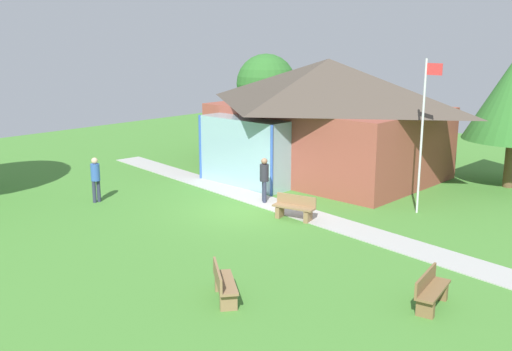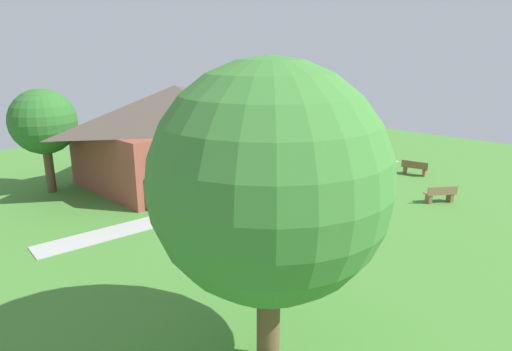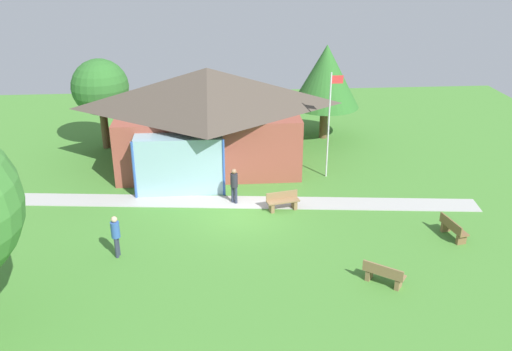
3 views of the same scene
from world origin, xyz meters
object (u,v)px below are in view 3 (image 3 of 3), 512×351
object	(u,v)px
bench_lawn_far_right	(453,229)
bench_front_right	(384,275)
visitor_strolling_lawn	(116,233)
tree_behind_pavilion_right	(326,76)
tree_behind_pavilion_left	(100,88)
bench_rear_near_path	(283,202)
visitor_on_path	(234,183)
pavilion	(207,115)
flagpole	(330,121)

from	to	relation	value
bench_lawn_far_right	bench_front_right	bearing A→B (deg)	-62.11
visitor_strolling_lawn	tree_behind_pavilion_right	world-z (taller)	tree_behind_pavilion_right
bench_front_right	tree_behind_pavilion_left	size ratio (longest dim) A/B	0.28
tree_behind_pavilion_left	bench_front_right	bearing A→B (deg)	-50.78
bench_rear_near_path	visitor_on_path	distance (m)	2.41
pavilion	visitor_strolling_lawn	world-z (taller)	pavilion
pavilion	tree_behind_pavilion_left	xyz separation A→B (m)	(-6.05, 2.78, 0.89)
flagpole	visitor_strolling_lawn	size ratio (longest dim) A/B	3.15
visitor_on_path	tree_behind_pavilion_left	size ratio (longest dim) A/B	0.33
bench_rear_near_path	tree_behind_pavilion_left	xyz separation A→B (m)	(-9.42, 8.91, 3.21)
pavilion	bench_front_right	xyz separation A→B (m)	(6.25, -12.29, -2.31)
visitor_strolling_lawn	tree_behind_pavilion_left	distance (m)	12.93
bench_rear_near_path	visitor_on_path	xyz separation A→B (m)	(-2.17, 0.83, 0.62)
flagpole	tree_behind_pavilion_right	size ratio (longest dim) A/B	0.95
visitor_on_path	visitor_strolling_lawn	bearing A→B (deg)	-99.77
pavilion	tree_behind_pavilion_left	world-z (taller)	tree_behind_pavilion_left
flagpole	bench_rear_near_path	bearing A→B (deg)	-127.23
visitor_on_path	bench_rear_near_path	bearing A→B (deg)	17.00
pavilion	visitor_strolling_lawn	xyz separation A→B (m)	(-3.53, -9.64, -1.69)
visitor_on_path	bench_front_right	bearing A→B (deg)	-16.36
visitor_on_path	tree_behind_pavilion_left	distance (m)	11.16
flagpole	tree_behind_pavilion_right	bearing A→B (deg)	81.02
pavilion	flagpole	bearing A→B (deg)	-22.14
bench_lawn_far_right	visitor_on_path	bearing A→B (deg)	-124.62
pavilion	bench_lawn_far_right	world-z (taller)	pavilion
pavilion	bench_rear_near_path	bearing A→B (deg)	-61.15
pavilion	tree_behind_pavilion_right	distance (m)	8.01
bench_front_right	visitor_strolling_lawn	xyz separation A→B (m)	(-9.78, 2.66, 0.62)
pavilion	bench_front_right	distance (m)	13.98
visitor_on_path	tree_behind_pavilion_right	world-z (taller)	tree_behind_pavilion_right
bench_front_right	tree_behind_pavilion_left	world-z (taller)	tree_behind_pavilion_left
pavilion	visitor_on_path	size ratio (longest dim) A/B	5.95
bench_front_right	bench_rear_near_path	bearing A→B (deg)	151.94
bench_front_right	bench_lawn_far_right	world-z (taller)	same
tree_behind_pavilion_right	bench_front_right	bearing A→B (deg)	-93.04
pavilion	tree_behind_pavilion_right	bearing A→B (deg)	26.48
visitor_on_path	tree_behind_pavilion_left	bearing A→B (deg)	169.68
tree_behind_pavilion_left	bench_lawn_far_right	bearing A→B (deg)	-36.66
flagpole	bench_front_right	xyz separation A→B (m)	(0.11, -9.79, -2.62)
flagpole	visitor_strolling_lawn	xyz separation A→B (m)	(-9.67, -7.14, -2.00)
bench_lawn_far_right	tree_behind_pavilion_left	size ratio (longest dim) A/B	0.30
flagpole	tree_behind_pavilion_left	size ratio (longest dim) A/B	1.04
flagpole	tree_behind_pavilion_right	distance (m)	6.16
bench_front_right	visitor_on_path	world-z (taller)	visitor_on_path
visitor_strolling_lawn	visitor_on_path	distance (m)	6.41
bench_rear_near_path	visitor_strolling_lawn	distance (m)	7.77
bench_front_right	tree_behind_pavilion_right	distance (m)	16.22
flagpole	bench_front_right	bearing A→B (deg)	-89.34
pavilion	visitor_on_path	distance (m)	5.70
visitor_on_path	tree_behind_pavilion_left	xyz separation A→B (m)	(-7.25, 8.08, 2.59)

